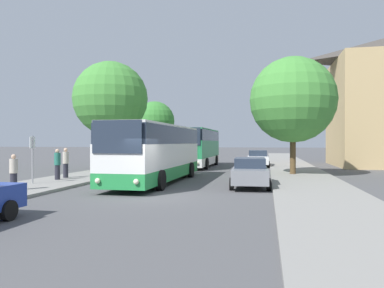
# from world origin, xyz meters

# --- Properties ---
(ground_plane) EXTENTS (300.00, 300.00, 0.00)m
(ground_plane) POSITION_xyz_m (0.00, 0.00, 0.00)
(ground_plane) COLOR #4C4C4F
(ground_plane) RESTS_ON ground
(sidewalk_left) EXTENTS (4.00, 120.00, 0.15)m
(sidewalk_left) POSITION_xyz_m (-7.00, 0.00, 0.07)
(sidewalk_left) COLOR gray
(sidewalk_left) RESTS_ON ground_plane
(sidewalk_right) EXTENTS (4.00, 120.00, 0.15)m
(sidewalk_right) POSITION_xyz_m (7.00, 0.00, 0.07)
(sidewalk_right) COLOR gray
(sidewalk_right) RESTS_ON ground_plane
(bus_front) EXTENTS (2.93, 11.69, 3.33)m
(bus_front) POSITION_xyz_m (-1.56, 5.23, 1.78)
(bus_front) COLOR #238942
(bus_front) RESTS_ON ground_plane
(bus_middle) EXTENTS (2.79, 10.73, 3.56)m
(bus_middle) POSITION_xyz_m (-1.60, 19.00, 1.89)
(bus_middle) COLOR silver
(bus_middle) RESTS_ON ground_plane
(parked_car_right_near) EXTENTS (2.11, 4.71, 1.52)m
(parked_car_right_near) POSITION_xyz_m (3.87, 4.06, 0.79)
(parked_car_right_near) COLOR slate
(parked_car_right_near) RESTS_ON ground_plane
(parked_car_right_far) EXTENTS (2.23, 4.66, 1.56)m
(parked_car_right_far) POSITION_xyz_m (3.87, 20.60, 0.81)
(parked_car_right_far) COLOR silver
(parked_car_right_far) RESTS_ON ground_plane
(bus_stop_sign) EXTENTS (0.08, 0.45, 2.54)m
(bus_stop_sign) POSITION_xyz_m (-7.52, 2.13, 1.73)
(bus_stop_sign) COLOR gray
(bus_stop_sign) RESTS_ON sidewalk_left
(pedestrian_waiting_near) EXTENTS (0.36, 0.36, 1.84)m
(pedestrian_waiting_near) POSITION_xyz_m (-7.48, 5.40, 1.08)
(pedestrian_waiting_near) COLOR #23232D
(pedestrian_waiting_near) RESTS_ON sidewalk_left
(pedestrian_waiting_far) EXTENTS (0.36, 0.36, 1.65)m
(pedestrian_waiting_far) POSITION_xyz_m (-6.62, -0.58, 0.98)
(pedestrian_waiting_far) COLOR #23232D
(pedestrian_waiting_far) RESTS_ON sidewalk_left
(pedestrian_walking_back) EXTENTS (0.36, 0.36, 1.80)m
(pedestrian_walking_back) POSITION_xyz_m (-7.33, 4.22, 1.06)
(pedestrian_walking_back) COLOR #23232D
(pedestrian_walking_back) RESTS_ON sidewalk_left
(tree_left_near) EXTENTS (6.20, 6.20, 8.92)m
(tree_left_near) POSITION_xyz_m (-8.09, 13.58, 5.97)
(tree_left_near) COLOR #513D23
(tree_left_near) RESTS_ON sidewalk_left
(tree_left_far) EXTENTS (4.48, 4.48, 6.81)m
(tree_left_far) POSITION_xyz_m (-7.71, 24.85, 4.70)
(tree_left_far) COLOR brown
(tree_left_far) RESTS_ON sidewalk_left
(tree_right_near) EXTENTS (5.94, 5.94, 8.11)m
(tree_right_near) POSITION_xyz_m (6.50, 11.09, 5.28)
(tree_right_near) COLOR #513D23
(tree_right_near) RESTS_ON sidewalk_right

